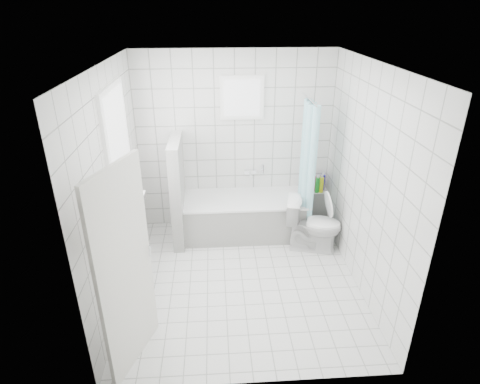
{
  "coord_description": "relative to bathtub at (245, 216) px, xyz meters",
  "views": [
    {
      "loc": [
        -0.3,
        -4.04,
        3.14
      ],
      "look_at": [
        -0.0,
        0.35,
        1.05
      ],
      "focal_mm": 30.0,
      "sensor_mm": 36.0,
      "label": 1
    }
  ],
  "objects": [
    {
      "name": "curtain_rod",
      "position": [
        0.83,
        -0.02,
        1.71
      ],
      "size": [
        0.02,
        0.8,
        0.02
      ],
      "primitive_type": "cylinder",
      "rotation": [
        1.57,
        0.0,
        0.0
      ],
      "color": "silver",
      "rests_on": "wall_back"
    },
    {
      "name": "wall_left",
      "position": [
        -1.52,
        -1.12,
        1.01
      ],
      "size": [
        0.02,
        3.0,
        2.6
      ],
      "primitive_type": "cube",
      "color": "white",
      "rests_on": "ground"
    },
    {
      "name": "wall_back",
      "position": [
        -0.12,
        0.38,
        1.01
      ],
      "size": [
        2.8,
        0.02,
        2.6
      ],
      "primitive_type": "cube",
      "color": "white",
      "rests_on": "ground"
    },
    {
      "name": "window_sill",
      "position": [
        -1.43,
        -0.82,
        0.57
      ],
      "size": [
        0.18,
        1.02,
        0.08
      ],
      "primitive_type": "cube",
      "color": "white",
      "rests_on": "wall_left"
    },
    {
      "name": "bathtub",
      "position": [
        0.0,
        0.0,
        0.0
      ],
      "size": [
        1.77,
        0.77,
        0.58
      ],
      "color": "white",
      "rests_on": "ground"
    },
    {
      "name": "window_back",
      "position": [
        -0.02,
        0.33,
        1.66
      ],
      "size": [
        0.5,
        0.01,
        0.5
      ],
      "primitive_type": "cube",
      "color": "white",
      "rests_on": "wall_back"
    },
    {
      "name": "window_left",
      "position": [
        -1.48,
        -0.82,
        1.31
      ],
      "size": [
        0.01,
        0.9,
        1.4
      ],
      "primitive_type": "cube",
      "color": "white",
      "rests_on": "wall_left"
    },
    {
      "name": "partition_wall",
      "position": [
        -0.95,
        -0.05,
        0.46
      ],
      "size": [
        0.15,
        0.85,
        1.5
      ],
      "primitive_type": "cube",
      "color": "white",
      "rests_on": "ground"
    },
    {
      "name": "wall_right",
      "position": [
        1.28,
        -1.12,
        1.01
      ],
      "size": [
        0.02,
        3.0,
        2.6
      ],
      "primitive_type": "cube",
      "color": "white",
      "rests_on": "ground"
    },
    {
      "name": "ledge_bottles",
      "position": [
        1.13,
        0.23,
        0.38
      ],
      "size": [
        0.21,
        0.16,
        0.24
      ],
      "color": "#189025",
      "rests_on": "tiled_ledge"
    },
    {
      "name": "ground",
      "position": [
        -0.12,
        -1.12,
        -0.29
      ],
      "size": [
        3.0,
        3.0,
        0.0
      ],
      "primitive_type": "plane",
      "color": "white",
      "rests_on": "ground"
    },
    {
      "name": "tiled_ledge",
      "position": [
        1.13,
        0.25,
        -0.02
      ],
      "size": [
        0.4,
        0.24,
        0.55
      ],
      "primitive_type": "cube",
      "color": "white",
      "rests_on": "ground"
    },
    {
      "name": "sill_bottles",
      "position": [
        -1.42,
        -0.93,
        0.75
      ],
      "size": [
        0.16,
        0.75,
        0.33
      ],
      "color": "pink",
      "rests_on": "window_sill"
    },
    {
      "name": "shower_curtain",
      "position": [
        0.83,
        -0.16,
        0.81
      ],
      "size": [
        0.14,
        0.48,
        1.78
      ],
      "primitive_type": null,
      "color": "#48C6D4",
      "rests_on": "curtain_rod"
    },
    {
      "name": "toilet",
      "position": [
        0.91,
        -0.47,
        0.09
      ],
      "size": [
        0.82,
        0.59,
        0.76
      ],
      "primitive_type": "imported",
      "rotation": [
        0.0,
        0.0,
        1.32
      ],
      "color": "white",
      "rests_on": "ground"
    },
    {
      "name": "ceiling",
      "position": [
        -0.12,
        -1.12,
        2.31
      ],
      "size": [
        3.0,
        3.0,
        0.0
      ],
      "primitive_type": "plane",
      "rotation": [
        3.14,
        0.0,
        0.0
      ],
      "color": "white",
      "rests_on": "ground"
    },
    {
      "name": "wall_front",
      "position": [
        -0.12,
        -2.62,
        1.01
      ],
      "size": [
        2.8,
        0.02,
        2.6
      ],
      "primitive_type": "cube",
      "color": "white",
      "rests_on": "ground"
    },
    {
      "name": "tub_faucet",
      "position": [
        0.1,
        0.33,
        0.56
      ],
      "size": [
        0.18,
        0.06,
        0.06
      ],
      "primitive_type": "cube",
      "color": "silver",
      "rests_on": "wall_back"
    },
    {
      "name": "door",
      "position": [
        -1.23,
        -2.23,
        0.71
      ],
      "size": [
        0.32,
        0.76,
        2.0
      ],
      "primitive_type": "cube",
      "rotation": [
        0.0,
        0.0,
        -0.36
      ],
      "color": "silver",
      "rests_on": "ground"
    }
  ]
}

